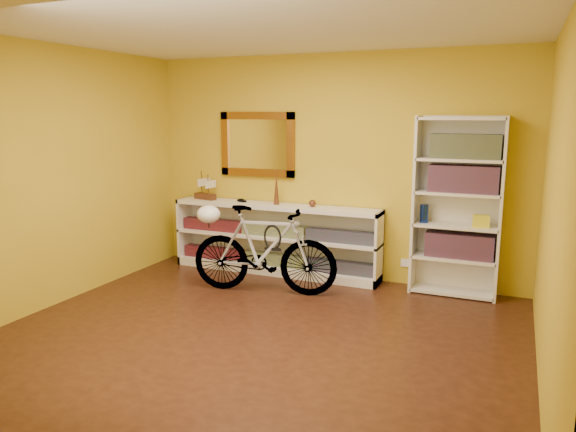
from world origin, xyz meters
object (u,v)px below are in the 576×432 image
at_px(console_unit, 275,239).
at_px(bicycle, 264,250).
at_px(bookcase, 457,207).
at_px(helmet, 209,214).

bearing_deg(console_unit, bicycle, -74.39).
xyz_separation_m(console_unit, bookcase, (2.09, 0.03, 0.52)).
bearing_deg(bookcase, console_unit, -179.32).
height_order(console_unit, helmet, helmet).
height_order(console_unit, bicycle, bicycle).
relative_size(console_unit, bookcase, 1.37).
bearing_deg(bookcase, bicycle, -158.23).
relative_size(bookcase, bicycle, 1.17).
relative_size(console_unit, helmet, 10.02).
bearing_deg(console_unit, helmet, -115.92).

